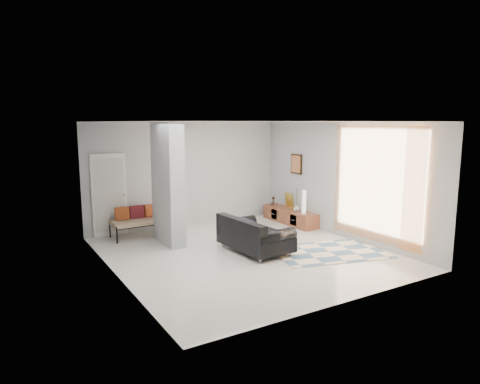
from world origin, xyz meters
TOP-DOWN VIEW (x-y plane):
  - floor at (0.00, 0.00)m, footprint 6.00×6.00m
  - ceiling at (0.00, 0.00)m, footprint 6.00×6.00m
  - wall_back at (0.00, 3.00)m, footprint 6.00×0.00m
  - wall_front at (0.00, -3.00)m, footprint 6.00×0.00m
  - wall_left at (-2.75, 0.00)m, footprint 0.00×6.00m
  - wall_right at (2.75, 0.00)m, footprint 0.00×6.00m
  - partition_column at (-1.10, 1.60)m, footprint 0.35×1.20m
  - hallway_door at (-2.10, 2.96)m, footprint 0.85×0.06m
  - curtain at (2.67, -1.15)m, footprint 0.00×2.55m
  - wall_art at (2.72, 1.70)m, footprint 0.04×0.45m
  - media_console at (2.52, 1.70)m, footprint 0.45×1.98m
  - loveseat at (0.20, -0.00)m, footprint 1.08×1.74m
  - daybed at (-1.43, 2.48)m, footprint 1.58×0.67m
  - area_rug at (1.60, -0.90)m, footprint 2.69×2.14m
  - cylinder_lamp at (2.50, 1.07)m, footprint 0.11×0.11m
  - bronze_figurine at (2.47, 2.43)m, footprint 0.14×0.14m
  - vase at (2.47, 1.35)m, footprint 0.17×0.17m

SIDE VIEW (x-z plane):
  - floor at x=0.00m, z-range 0.00..0.00m
  - area_rug at x=1.60m, z-range 0.00..0.01m
  - media_console at x=2.52m, z-range -0.20..0.60m
  - loveseat at x=0.20m, z-range -0.03..0.73m
  - daybed at x=-1.43m, z-range 0.04..0.81m
  - vase at x=2.47m, z-range 0.40..0.57m
  - bronze_figurine at x=2.47m, z-range 0.40..0.65m
  - cylinder_lamp at x=2.50m, z-range 0.40..1.02m
  - hallway_door at x=-2.10m, z-range 0.00..2.04m
  - partition_column at x=-1.10m, z-range 0.00..2.80m
  - wall_back at x=0.00m, z-range -1.60..4.40m
  - wall_front at x=0.00m, z-range -1.60..4.40m
  - wall_left at x=-2.75m, z-range -1.60..4.40m
  - wall_right at x=2.75m, z-range -1.60..4.40m
  - curtain at x=2.67m, z-range 0.17..2.72m
  - wall_art at x=2.72m, z-range 1.38..1.92m
  - ceiling at x=0.00m, z-range 2.80..2.80m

